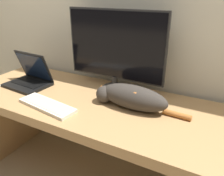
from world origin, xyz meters
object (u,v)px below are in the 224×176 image
external_keyboard (47,105)px  cat (131,96)px  monitor (115,49)px  laptop (30,79)px

external_keyboard → cat: (0.45, 0.23, 0.06)m
cat → monitor: bearing=138.8°
monitor → cat: size_ratio=1.19×
monitor → cat: bearing=-43.7°
laptop → monitor: bearing=24.7°
monitor → cat: 0.35m
monitor → cat: (0.20, -0.19, -0.22)m
laptop → external_keyboard: (0.34, -0.20, -0.04)m
external_keyboard → cat: bearing=34.7°
monitor → cat: monitor is taller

